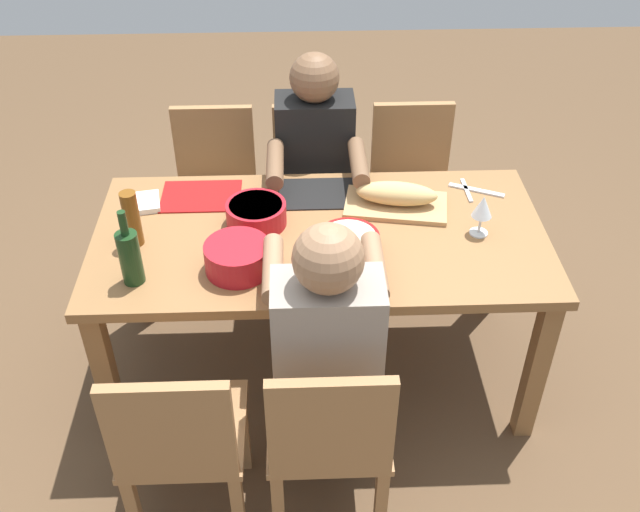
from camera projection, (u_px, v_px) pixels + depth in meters
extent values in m
plane|color=brown|center=(320.00, 368.00, 3.20)|extent=(8.00, 8.00, 0.00)
cube|color=olive|center=(320.00, 237.00, 2.76)|extent=(1.72, 0.85, 0.04)
cube|color=olive|center=(492.00, 250.00, 3.30)|extent=(0.07, 0.07, 0.70)
cube|color=olive|center=(139.00, 259.00, 3.25)|extent=(0.07, 0.07, 0.70)
cube|color=olive|center=(536.00, 370.00, 2.72)|extent=(0.07, 0.07, 0.70)
cube|color=olive|center=(108.00, 382.00, 2.67)|extent=(0.07, 0.07, 0.70)
cube|color=#9E7044|center=(215.00, 204.00, 3.44)|extent=(0.40, 0.40, 0.03)
cube|color=#9E7044|center=(214.00, 145.00, 3.45)|extent=(0.38, 0.04, 0.40)
cube|color=#9E7044|center=(253.00, 262.00, 3.45)|extent=(0.04, 0.04, 0.42)
cube|color=#9E7044|center=(181.00, 264.00, 3.44)|extent=(0.04, 0.04, 0.42)
cube|color=#9E7044|center=(255.00, 221.00, 3.72)|extent=(0.04, 0.04, 0.42)
cube|color=#9E7044|center=(189.00, 222.00, 3.71)|extent=(0.04, 0.04, 0.42)
cube|color=#9E7044|center=(328.00, 425.00, 2.41)|extent=(0.40, 0.40, 0.03)
cube|color=#9E7044|center=(331.00, 428.00, 2.13)|extent=(0.38, 0.04, 0.40)
cube|color=#9E7044|center=(279.00, 429.00, 2.67)|extent=(0.04, 0.04, 0.42)
cube|color=#9E7044|center=(371.00, 426.00, 2.68)|extent=(0.04, 0.04, 0.42)
cube|color=#9E7044|center=(279.00, 511.00, 2.41)|extent=(0.04, 0.04, 0.42)
cube|color=#9E7044|center=(380.00, 507.00, 2.42)|extent=(0.04, 0.04, 0.42)
cylinder|color=#2D2D38|center=(303.00, 415.00, 2.71)|extent=(0.11, 0.11, 0.45)
cylinder|color=#2D2D38|center=(346.00, 414.00, 2.71)|extent=(0.11, 0.11, 0.45)
cube|color=gray|center=(327.00, 351.00, 2.28)|extent=(0.34, 0.20, 0.55)
cylinder|color=#9E7251|center=(273.00, 268.00, 2.41)|extent=(0.07, 0.30, 0.07)
cylinder|color=#9E7251|center=(375.00, 266.00, 2.42)|extent=(0.07, 0.30, 0.07)
sphere|color=#9E7251|center=(328.00, 259.00, 2.05)|extent=(0.21, 0.21, 0.21)
cube|color=#9E7044|center=(413.00, 199.00, 3.47)|extent=(0.40, 0.40, 0.03)
cube|color=#9E7044|center=(411.00, 142.00, 3.48)|extent=(0.38, 0.04, 0.40)
cube|color=#9E7044|center=(450.00, 257.00, 3.48)|extent=(0.04, 0.04, 0.42)
cube|color=#9E7044|center=(379.00, 259.00, 3.47)|extent=(0.04, 0.04, 0.42)
cube|color=#9E7044|center=(438.00, 217.00, 3.75)|extent=(0.04, 0.04, 0.42)
cube|color=#9E7044|center=(372.00, 218.00, 3.74)|extent=(0.04, 0.04, 0.42)
cube|color=#9E7044|center=(185.00, 429.00, 2.39)|extent=(0.40, 0.40, 0.03)
cube|color=#9E7044|center=(170.00, 433.00, 2.12)|extent=(0.38, 0.04, 0.40)
cube|color=#9E7044|center=(151.00, 433.00, 2.66)|extent=(0.04, 0.04, 0.42)
cube|color=#9E7044|center=(243.00, 430.00, 2.67)|extent=(0.04, 0.04, 0.42)
cube|color=#9E7044|center=(239.00, 512.00, 2.40)|extent=(0.04, 0.04, 0.42)
cube|color=#9E7044|center=(315.00, 201.00, 3.45)|extent=(0.40, 0.40, 0.03)
cube|color=#9E7044|center=(313.00, 143.00, 3.47)|extent=(0.38, 0.04, 0.40)
cube|color=#9E7044|center=(351.00, 260.00, 3.46)|extent=(0.04, 0.04, 0.42)
cube|color=#9E7044|center=(280.00, 261.00, 3.45)|extent=(0.04, 0.04, 0.42)
cube|color=#9E7044|center=(347.00, 219.00, 3.73)|extent=(0.04, 0.04, 0.42)
cube|color=#9E7044|center=(281.00, 220.00, 3.72)|extent=(0.04, 0.04, 0.42)
cylinder|color=#2D2D38|center=(333.00, 265.00, 3.41)|extent=(0.11, 0.11, 0.45)
cylinder|color=#2D2D38|center=(299.00, 265.00, 3.41)|extent=(0.11, 0.11, 0.45)
cube|color=black|center=(315.00, 155.00, 3.23)|extent=(0.34, 0.20, 0.55)
cylinder|color=brown|center=(359.00, 162.00, 2.95)|extent=(0.07, 0.30, 0.07)
cylinder|color=brown|center=(275.00, 164.00, 2.94)|extent=(0.07, 0.30, 0.07)
sphere|color=brown|center=(314.00, 78.00, 3.00)|extent=(0.21, 0.21, 0.21)
cylinder|color=red|center=(348.00, 244.00, 2.63)|extent=(0.23, 0.23, 0.08)
cylinder|color=beige|center=(349.00, 238.00, 2.61)|extent=(0.20, 0.20, 0.03)
cylinder|color=#B21923|center=(256.00, 214.00, 2.76)|extent=(0.23, 0.23, 0.09)
cylinder|color=#2D7028|center=(256.00, 208.00, 2.75)|extent=(0.20, 0.20, 0.03)
cylinder|color=#B21923|center=(238.00, 257.00, 2.54)|extent=(0.23, 0.23, 0.11)
cylinder|color=#669E33|center=(237.00, 250.00, 2.52)|extent=(0.20, 0.20, 0.04)
cube|color=tan|center=(396.00, 205.00, 2.87)|extent=(0.43, 0.29, 0.02)
ellipsoid|color=tan|center=(397.00, 194.00, 2.84)|extent=(0.33, 0.16, 0.09)
cylinder|color=#193819|center=(130.00, 258.00, 2.46)|extent=(0.08, 0.08, 0.20)
cylinder|color=#193819|center=(123.00, 223.00, 2.37)|extent=(0.03, 0.03, 0.09)
cylinder|color=brown|center=(132.00, 219.00, 2.63)|extent=(0.06, 0.06, 0.22)
cylinder|color=silver|center=(478.00, 233.00, 2.74)|extent=(0.07, 0.07, 0.01)
cylinder|color=silver|center=(480.00, 224.00, 2.71)|extent=(0.01, 0.01, 0.07)
cone|color=silver|center=(483.00, 206.00, 2.67)|extent=(0.08, 0.08, 0.08)
cube|color=maroon|center=(201.00, 196.00, 2.94)|extent=(0.32, 0.23, 0.01)
cube|color=silver|center=(467.00, 190.00, 2.97)|extent=(0.02, 0.17, 0.01)
cube|color=black|center=(318.00, 194.00, 2.95)|extent=(0.32, 0.23, 0.01)
cube|color=silver|center=(476.00, 190.00, 2.97)|extent=(0.22, 0.12, 0.01)
cube|color=white|center=(142.00, 203.00, 2.88)|extent=(0.16, 0.16, 0.02)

